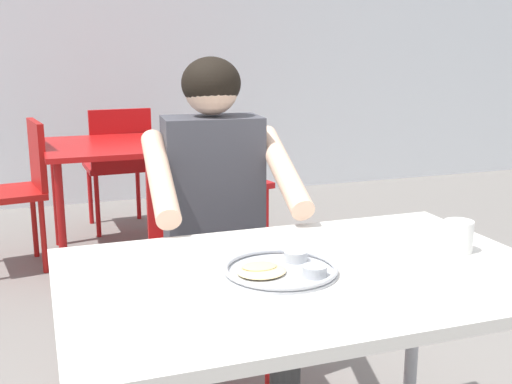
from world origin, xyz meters
name	(u,v)px	position (x,y,z in m)	size (l,w,h in m)	color
table_foreground	(307,298)	(-0.03, 0.06, 0.66)	(1.22, 0.79, 0.73)	silver
thali_tray	(281,269)	(-0.10, 0.06, 0.75)	(0.28, 0.28, 0.03)	#B7BABF
drinking_cup	(458,235)	(0.41, 0.06, 0.78)	(0.08, 0.08, 0.09)	white
chair_foreground	(206,250)	(-0.06, 0.95, 0.51)	(0.47, 0.47, 0.88)	red
diner_foreground	(218,206)	(-0.07, 0.72, 0.74)	(0.52, 0.57, 1.24)	#3E3E3E
table_background_red	(125,156)	(-0.14, 2.51, 0.63)	(0.93, 0.84, 0.71)	#B71414
chair_red_left	(17,183)	(-0.76, 2.50, 0.50)	(0.49, 0.46, 0.86)	#A81513
chair_red_right	(221,175)	(0.44, 2.45, 0.48)	(0.47, 0.50, 0.82)	#B31315
chair_red_far	(119,159)	(-0.11, 3.07, 0.51)	(0.45, 0.46, 0.87)	#AF1314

